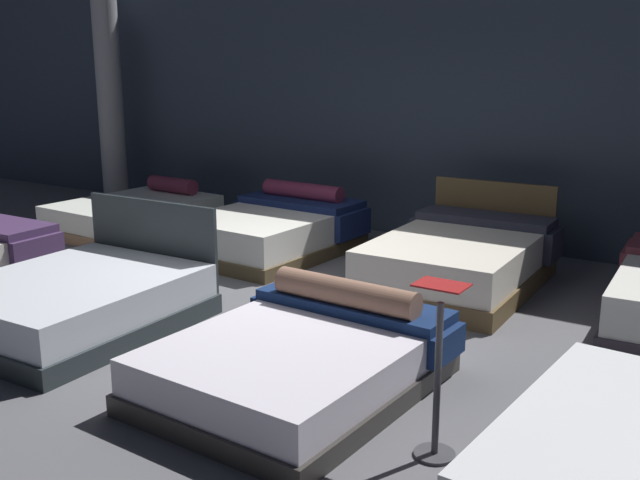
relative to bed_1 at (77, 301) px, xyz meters
name	(u,v)px	position (x,y,z in m)	size (l,w,h in m)	color
ground_plane	(276,308)	(1.10, 1.32, -0.24)	(18.00, 18.00, 0.02)	#5B5B60
showroom_back_wall	(431,97)	(1.10, 4.54, 1.52)	(18.00, 0.06, 3.50)	#333D4C
bed_1	(77,301)	(0.00, 0.00, 0.00)	(1.66, 1.99, 0.94)	#283033
bed_2	(301,359)	(2.24, 0.04, -0.02)	(1.66, 2.01, 0.65)	#322F2C
bed_4	(135,214)	(-2.31, 2.85, -0.03)	(1.56, 2.06, 0.61)	#936F4F
bed_5	(273,230)	(-0.08, 2.87, 0.04)	(1.63, 2.03, 0.74)	brown
bed_6	(460,260)	(2.26, 2.81, 0.04)	(1.55, 2.17, 0.92)	brown
price_sign	(437,392)	(3.39, -0.28, 0.17)	(0.28, 0.24, 1.03)	#3F3F44
support_pillar	(109,89)	(-3.90, 3.97, 1.52)	(0.38, 0.38, 3.50)	#99999E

